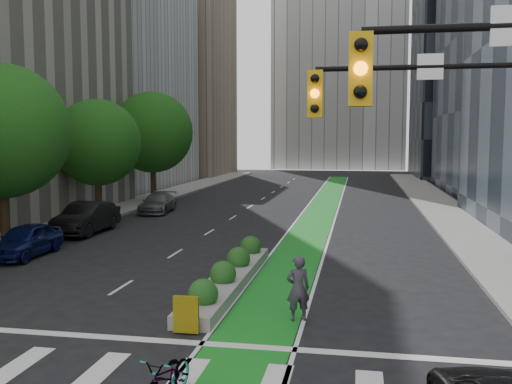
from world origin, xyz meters
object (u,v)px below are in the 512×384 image
at_px(parked_car_left_mid, 86,218).
at_px(bicycle, 168,377).
at_px(parked_car_left_near, 26,240).
at_px(parked_car_left_far, 158,203).
at_px(median_planter, 230,275).
at_px(cyclist, 298,288).

bearing_deg(parked_car_left_mid, bicycle, -59.78).
height_order(parked_car_left_near, parked_car_left_far, parked_car_left_near).
xyz_separation_m(parked_car_left_near, parked_car_left_far, (0.55, 15.31, -0.06)).
bearing_deg(parked_car_left_far, parked_car_left_mid, -100.34).
bearing_deg(bicycle, median_planter, 104.47).
distance_m(cyclist, parked_car_left_near, 14.48).
bearing_deg(parked_car_left_near, parked_car_left_far, 86.37).
relative_size(cyclist, parked_car_left_far, 0.41).
distance_m(parked_car_left_near, parked_car_left_far, 15.32).
bearing_deg(cyclist, parked_car_left_mid, -65.39).
bearing_deg(parked_car_left_far, parked_car_left_near, -97.33).
bearing_deg(cyclist, parked_car_left_near, -48.34).
bearing_deg(bicycle, parked_car_left_far, 119.86).
relative_size(bicycle, parked_car_left_mid, 0.36).
relative_size(cyclist, parked_car_left_mid, 0.36).
bearing_deg(parked_car_left_near, parked_car_left_mid, 90.78).
bearing_deg(median_planter, bicycle, -84.94).
height_order(parked_car_left_near, parked_car_left_mid, parked_car_left_mid).
bearing_deg(parked_car_left_far, bicycle, -74.81).
bearing_deg(parked_car_left_mid, median_planter, -43.19).
distance_m(bicycle, cyclist, 5.87).
distance_m(median_planter, parked_car_left_mid, 13.91).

